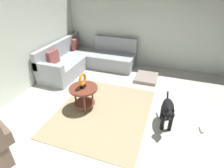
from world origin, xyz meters
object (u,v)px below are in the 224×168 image
object	(u,v)px
dog_bed_mat	(147,77)
dog	(168,110)
sectional_couch	(85,60)
side_table	(84,92)
dog_toy_rope	(201,129)
torus_sculpture	(82,80)

from	to	relation	value
dog_bed_mat	dog	xyz separation A→B (m)	(-1.82, -0.68, 0.33)
sectional_couch	dog	xyz separation A→B (m)	(-1.82, -2.62, 0.09)
dog_bed_mat	dog	size ratio (longest dim) A/B	0.94
dog	side_table	bearing A→B (deg)	-6.13
sectional_couch	side_table	size ratio (longest dim) A/B	3.75
dog_toy_rope	dog	bearing A→B (deg)	97.10
sectional_couch	dog_bed_mat	world-z (taller)	sectional_couch
side_table	dog_toy_rope	bearing A→B (deg)	-87.37
sectional_couch	dog_toy_rope	bearing A→B (deg)	-117.94
dog	dog_toy_rope	xyz separation A→B (m)	(0.08, -0.66, -0.35)
dog	torus_sculpture	bearing A→B (deg)	-6.13
dog_bed_mat	dog_toy_rope	world-z (taller)	dog_bed_mat
side_table	torus_sculpture	bearing A→B (deg)	180.00
dog_toy_rope	torus_sculpture	bearing A→B (deg)	92.63
side_table	torus_sculpture	xyz separation A→B (m)	(-0.00, 0.00, 0.29)
dog	dog_bed_mat	bearing A→B (deg)	-76.46
sectional_couch	dog_toy_rope	size ratio (longest dim) A/B	13.99
dog_bed_mat	dog	world-z (taller)	dog
side_table	dog_bed_mat	distance (m)	2.15
dog	dog_toy_rope	world-z (taller)	dog
sectional_couch	dog_bed_mat	distance (m)	1.96
side_table	dog_bed_mat	size ratio (longest dim) A/B	0.75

